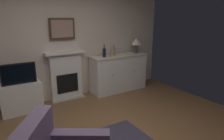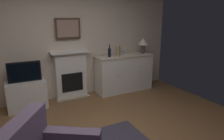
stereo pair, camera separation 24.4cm
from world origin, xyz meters
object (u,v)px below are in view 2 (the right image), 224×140
at_px(tv_set, 24,72).
at_px(wine_bottle, 109,52).
at_px(vase_decorative, 118,51).
at_px(tv_cabinet, 27,95).
at_px(framed_picture, 68,29).
at_px(table_lamp, 143,43).
at_px(fireplace_unit, 71,75).
at_px(wine_glass_center, 126,50).
at_px(sideboard_cabinet, 124,73).
at_px(wine_glass_left, 122,51).

bearing_deg(tv_set, wine_bottle, -0.46).
xyz_separation_m(vase_decorative, tv_cabinet, (-2.08, 0.07, -0.76)).
relative_size(vase_decorative, tv_cabinet, 0.37).
relative_size(framed_picture, table_lamp, 1.37).
height_order(fireplace_unit, table_lamp, table_lamp).
bearing_deg(tv_cabinet, vase_decorative, -1.79).
distance_m(wine_glass_center, tv_cabinet, 2.44).
bearing_deg(sideboard_cabinet, tv_cabinet, 179.62).
relative_size(wine_glass_center, tv_cabinet, 0.22).
height_order(framed_picture, wine_glass_left, framed_picture).
distance_m(table_lamp, tv_set, 2.86).
distance_m(sideboard_cabinet, tv_cabinet, 2.30).
bearing_deg(wine_glass_left, vase_decorative, -168.11).
height_order(wine_glass_left, vase_decorative, vase_decorative).
bearing_deg(framed_picture, table_lamp, -6.83).
bearing_deg(tv_set, sideboard_cabinet, 0.20).
height_order(fireplace_unit, tv_set, fireplace_unit).
relative_size(wine_glass_center, tv_set, 0.27).
distance_m(wine_glass_left, vase_decorative, 0.15).
distance_m(framed_picture, wine_glass_left, 1.38).
height_order(wine_glass_left, tv_set, wine_glass_left).
distance_m(wine_glass_left, tv_set, 2.23).
bearing_deg(tv_set, wine_glass_left, -0.30).
relative_size(sideboard_cabinet, tv_cabinet, 1.95).
distance_m(wine_glass_left, tv_cabinet, 2.34).
relative_size(framed_picture, vase_decorative, 1.96).
distance_m(framed_picture, vase_decorative, 1.25).
bearing_deg(fireplace_unit, tv_set, -169.23).
bearing_deg(wine_glass_left, wine_glass_center, 12.33).
distance_m(wine_bottle, wine_glass_center, 0.47).
relative_size(sideboard_cabinet, wine_bottle, 5.03).
height_order(vase_decorative, tv_cabinet, vase_decorative).
relative_size(table_lamp, wine_bottle, 1.38).
relative_size(vase_decorative, tv_set, 0.45).
xyz_separation_m(table_lamp, wine_glass_center, (-0.50, 0.00, -0.16)).
xyz_separation_m(wine_glass_center, tv_set, (-2.33, -0.01, -0.25)).
bearing_deg(table_lamp, fireplace_unit, 174.55).
bearing_deg(fireplace_unit, wine_glass_left, -9.01).
xyz_separation_m(wine_glass_center, vase_decorative, (-0.25, -0.05, 0.02)).
bearing_deg(wine_bottle, sideboard_cabinet, 3.07).
height_order(vase_decorative, tv_set, vase_decorative).
xyz_separation_m(framed_picture, wine_glass_center, (1.35, -0.22, -0.54)).
bearing_deg(wine_glass_left, framed_picture, 168.97).
height_order(wine_bottle, wine_glass_left, wine_bottle).
bearing_deg(sideboard_cabinet, fireplace_unit, 172.32).
bearing_deg(wine_bottle, tv_set, 179.54).
bearing_deg(sideboard_cabinet, table_lamp, 0.00).
height_order(fireplace_unit, tv_cabinet, fireplace_unit).
xyz_separation_m(framed_picture, table_lamp, (1.86, -0.22, -0.39)).
height_order(sideboard_cabinet, tv_set, tv_set).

